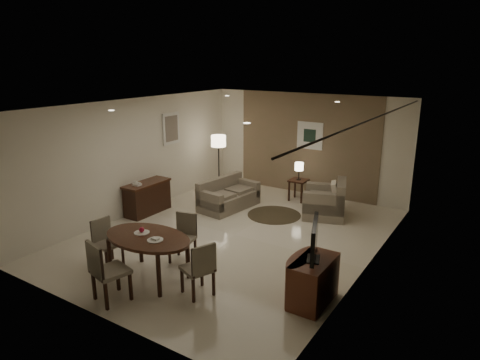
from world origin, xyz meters
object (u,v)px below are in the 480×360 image
Objects in this scene: dining_table at (149,257)px; floor_lamp at (219,164)px; armchair at (325,198)px; side_table at (298,190)px; tv_cabinet at (313,281)px; console_desk at (147,198)px; chair_right at (197,268)px; sofa at (229,194)px; chair_left at (108,243)px; chair_near at (111,270)px; chair_far at (182,239)px.

floor_lamp is (-1.84, 4.60, 0.41)m from dining_table.
armchair is 3.22m from floor_lamp.
tv_cabinet is at bearing -62.13° from side_table.
console_desk is 3.98m from chair_right.
dining_table is 1.02× the size of floor_lamp.
floor_lamp reaches higher than dining_table.
chair_right is at bearing -145.73° from sofa.
armchair is at bearing 29.57° from console_desk.
chair_left reaches higher than dining_table.
chair_near reaches higher than chair_far.
tv_cabinet is 0.91× the size of chair_near.
chair_right is (3.28, -2.25, 0.07)m from console_desk.
chair_far is 1.55× the size of side_table.
chair_far is at bearing -93.86° from side_table.
floor_lamp is (0.44, 2.31, 0.41)m from console_desk.
dining_table is 1.79× the size of chair_right.
chair_far is 2.96m from sofa.
chair_right reaches higher than armchair.
floor_lamp is at bearing 52.53° from sofa.
chair_right is at bearing -51.99° from chair_far.
dining_table is 1.86× the size of chair_far.
console_desk reaches higher than sofa.
floor_lamp reaches higher than console_desk.
dining_table is 0.81m from chair_near.
chair_near is (2.29, -3.09, 0.12)m from console_desk.
armchair is at bearing -20.80° from chair_left.
side_table is (-0.66, 5.04, -0.17)m from chair_right.
chair_right is 0.58× the size of sofa.
sofa is (-0.85, 4.42, -0.13)m from chair_near.
chair_far reaches higher than side_table.
dining_table is at bearing -66.08° from chair_right.
console_desk is 1.96m from sofa.
tv_cabinet is at bearing -134.57° from chair_near.
console_desk is 3.23m from dining_table.
dining_table is 1.92× the size of chair_left.
chair_far is 0.96× the size of chair_right.
dining_table is 5.08m from side_table.
dining_table is at bearing -35.86° from armchair.
console_desk is at bearing -100.84° from floor_lamp.
chair_far reaches higher than console_desk.
chair_left is 5.28m from side_table.
dining_table is at bearing -93.88° from side_table.
floor_lamp reaches higher than armchair.
console_desk is 1.33× the size of tv_cabinet.
chair_near is at bearing -71.13° from floor_lamp.
armchair is (0.35, 4.31, -0.01)m from chair_right.
chair_far reaches higher than tv_cabinet.
tv_cabinet is 3.64m from chair_left.
chair_left is 3.67m from sofa.
chair_near is at bearing -162.04° from sofa.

